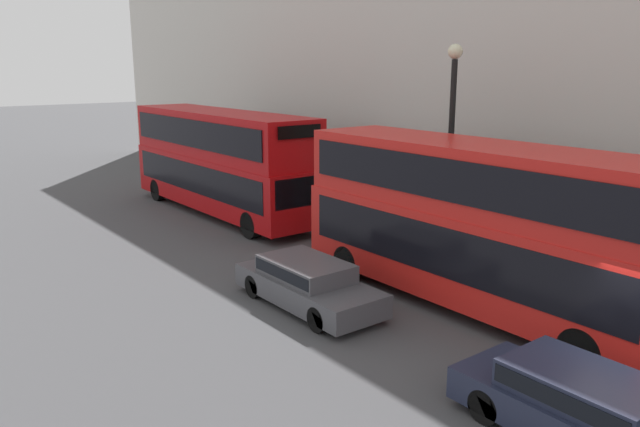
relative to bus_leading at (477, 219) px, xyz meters
The scene contains 6 objects.
bus_leading is the anchor object (origin of this frame).
bus_second_in_queue 13.38m from the bus_leading, 90.00° to the left, with size 2.59×11.47×4.34m.
car_dark_sedan 6.34m from the bus_leading, 123.79° to the right, with size 1.79×4.51×1.28m.
car_hatchback 4.66m from the bus_leading, 141.73° to the left, with size 1.78×4.50×1.25m.
street_lamp 3.87m from the bus_leading, 52.85° to the left, with size 0.44×0.44×6.81m.
pedestrian 13.10m from the bus_leading, 80.15° to the left, with size 0.36×0.36×1.81m.
Camera 1 is at (-11.01, -4.51, 6.23)m, focal length 35.00 mm.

